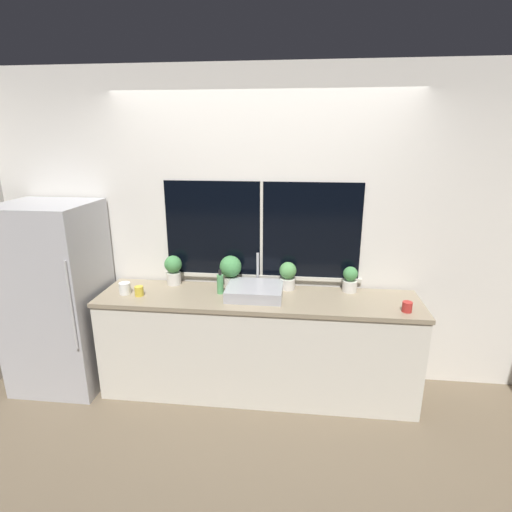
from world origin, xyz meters
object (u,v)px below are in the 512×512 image
potted_plant_far_right (350,279)px  potted_plant_far_left (173,269)px  sink (255,291)px  mug_yellow (139,291)px  potted_plant_center_right (288,275)px  mug_red (407,307)px  soap_bottle (220,284)px  mug_white (125,288)px  potted_plant_center_left (231,269)px  refrigerator (57,297)px

potted_plant_far_right → potted_plant_far_left: bearing=180.0°
sink → mug_yellow: 0.95m
potted_plant_far_right → potted_plant_center_right: bearing=-180.0°
potted_plant_center_right → potted_plant_far_right: potted_plant_center_right is taller
sink → mug_red: size_ratio=5.78×
soap_bottle → mug_red: 1.48m
mug_white → soap_bottle: bearing=6.9°
potted_plant_center_left → mug_yellow: (-0.71, -0.30, -0.12)m
refrigerator → sink: size_ratio=3.58×
refrigerator → potted_plant_center_right: refrigerator is taller
potted_plant_far_left → potted_plant_center_right: potted_plant_far_left is taller
refrigerator → mug_red: size_ratio=20.70×
potted_plant_center_left → mug_red: potted_plant_center_left is taller
potted_plant_far_left → potted_plant_center_left: bearing=0.0°
potted_plant_center_right → mug_yellow: size_ratio=2.94×
potted_plant_center_right → refrigerator: bearing=-172.8°
refrigerator → potted_plant_center_left: (1.48, 0.25, 0.23)m
sink → soap_bottle: size_ratio=2.19×
refrigerator → soap_bottle: (1.42, 0.08, 0.15)m
potted_plant_far_left → potted_plant_far_right: potted_plant_far_left is taller
potted_plant_center_right → mug_red: size_ratio=3.04×
potted_plant_center_right → mug_red: potted_plant_center_right is taller
potted_plant_center_right → mug_white: potted_plant_center_right is taller
sink → mug_yellow: size_ratio=5.59×
potted_plant_far_right → refrigerator: bearing=-174.3°
mug_red → potted_plant_far_right: bearing=136.0°
mug_red → soap_bottle: bearing=172.2°
potted_plant_center_left → soap_bottle: potted_plant_center_left is taller
potted_plant_far_left → mug_red: (1.92, -0.37, -0.10)m
potted_plant_center_left → potted_plant_far_right: bearing=-0.0°
potted_plant_far_right → mug_white: 1.89m
mug_red → mug_white: bearing=177.3°
potted_plant_center_right → potted_plant_far_left: bearing=180.0°
potted_plant_far_left → mug_white: bearing=-141.8°
potted_plant_far_right → potted_plant_center_left: bearing=180.0°
potted_plant_far_left → potted_plant_center_right: (1.01, -0.00, -0.02)m
mug_red → potted_plant_center_right: bearing=157.8°
sink → mug_yellow: bearing=-173.8°
soap_bottle → refrigerator: bearing=-176.8°
refrigerator → mug_yellow: (0.76, -0.05, 0.11)m
refrigerator → mug_yellow: refrigerator is taller
potted_plant_center_left → potted_plant_far_right: (1.02, -0.00, -0.05)m
refrigerator → mug_white: refrigerator is taller
potted_plant_center_right → mug_white: (-1.35, -0.27, -0.08)m
potted_plant_far_right → sink: bearing=-166.3°
mug_yellow → potted_plant_center_left: bearing=22.4°
potted_plant_center_left → mug_white: size_ratio=2.89×
potted_plant_center_left → mug_yellow: bearing=-157.6°
soap_bottle → potted_plant_center_left: bearing=70.8°
potted_plant_far_left → mug_red: bearing=-11.0°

